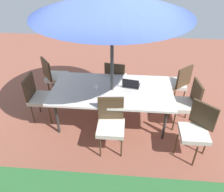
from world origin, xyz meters
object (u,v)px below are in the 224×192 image
Objects in this scene: patio_umbrella at (112,2)px; chair_north at (111,123)px; dining_table at (112,91)px; cup at (95,87)px; chair_northwest at (197,129)px; chair_south at (116,78)px; chair_west at (187,102)px; chair_southwest at (177,82)px; chair_east at (38,96)px; laptop at (131,85)px; chair_southeast at (54,75)px.

patio_umbrella reaches higher than chair_north.
cup is (0.32, 0.01, 0.10)m from dining_table.
chair_south is at bearing 174.03° from chair_northwest.
patio_umbrella is at bearing 97.00° from chair_south.
chair_west and chair_southwest have the same top height.
patio_umbrella is 2.60× the size of chair_south.
chair_south is at bearing -60.90° from chair_east.
chair_west is 9.00× the size of cup.
chair_south is at bearing -53.23° from laptop.
dining_table is at bearing -96.16° from chair_west.
chair_southeast reaches higher than cup.
dining_table is at bearing 28.73° from laptop.
chair_southeast and chair_east have the same top height.
chair_northwest is (-1.46, 0.74, -1.79)m from patio_umbrella.
chair_southwest is 1.87m from cup.
chair_southeast is 1.39m from cup.
chair_west is (-2.86, 0.79, 0.00)m from chair_southeast.
patio_umbrella is at bearing 88.02° from chair_north.
patio_umbrella is 2.60× the size of chair_west.
chair_southwest is at bearing -74.84° from chair_east.
chair_southwest is (-1.33, -1.45, 0.00)m from chair_north.
dining_table is at bearing 88.02° from chair_north.
dining_table is 1.56m from chair_southwest.
chair_northwest is at bearing -103.38° from chair_east.
chair_south is at bearing -44.04° from chair_southwest.
chair_east and laptop have the same top height.
chair_west is at bearing -179.18° from cup.
chair_northwest reaches higher than cup.
chair_west is at bearing 132.16° from chair_northwest.
chair_northwest and chair_east have the same top height.
chair_southeast is 1.00× the size of chair_north.
chair_east is 1.19m from cup.
chair_southeast is 1.43m from chair_south.
chair_northwest is 1.42m from chair_north.
chair_southwest and laptop have the same top height.
chair_northwest and chair_west have the same top height.
chair_east is at bearing 0.83° from cup.
chair_west is 0.73m from chair_southwest.
chair_east is at bearing 150.32° from chair_north.
patio_umbrella is 23.39× the size of cup.
chair_northwest is 1.00× the size of chair_southwest.
chair_north is at bearing -140.04° from chair_northwest.
chair_northwest is (-2.88, 1.54, 0.00)m from chair_southeast.
chair_southeast is at bearing -112.12° from chair_west.
chair_southeast is 1.91m from laptop.
cup is (0.32, 0.01, -1.52)m from patio_umbrella.
chair_southwest reaches higher than dining_table.
patio_umbrella is at bearing -88.64° from chair_east.
chair_east is (1.52, -0.69, 0.00)m from chair_north.
dining_table is 0.90× the size of patio_umbrella.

